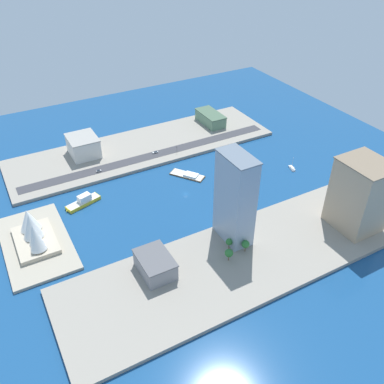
{
  "coord_description": "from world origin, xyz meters",
  "views": [
    {
      "loc": [
        -231.64,
        122.1,
        186.45
      ],
      "look_at": [
        -6.34,
        -2.19,
        4.97
      ],
      "focal_mm": 38.89,
      "sensor_mm": 36.0,
      "label": 1
    }
  ],
  "objects_px": {
    "tower_tall_glass": "(235,199)",
    "warehouse_low_gray": "(155,264)",
    "van_white": "(155,152)",
    "traffic_light_waterfront": "(177,149)",
    "barge_flat_brown": "(188,175)",
    "sailboat_small_white": "(292,168)",
    "terminal_long_green": "(210,118)",
    "apartment_midrise_tan": "(360,195)",
    "hotel_broad_white": "(83,146)",
    "ferry_yellow_fast": "(83,201)",
    "sedan_silver": "(99,171)",
    "patrol_launch_navy": "(224,188)",
    "opera_landmark": "(33,231)"
  },
  "relations": [
    {
      "from": "terminal_long_green",
      "to": "traffic_light_waterfront",
      "type": "distance_m",
      "value": 68.08
    },
    {
      "from": "ferry_yellow_fast",
      "to": "terminal_long_green",
      "type": "height_order",
      "value": "terminal_long_green"
    },
    {
      "from": "terminal_long_green",
      "to": "apartment_midrise_tan",
      "type": "height_order",
      "value": "apartment_midrise_tan"
    },
    {
      "from": "hotel_broad_white",
      "to": "patrol_launch_navy",
      "type": "bearing_deg",
      "value": -141.72
    },
    {
      "from": "terminal_long_green",
      "to": "warehouse_low_gray",
      "type": "xyz_separation_m",
      "value": [
        -158.69,
        133.59,
        0.35
      ]
    },
    {
      "from": "sailboat_small_white",
      "to": "traffic_light_waterfront",
      "type": "xyz_separation_m",
      "value": [
        66.75,
        74.82,
        6.03
      ]
    },
    {
      "from": "ferry_yellow_fast",
      "to": "van_white",
      "type": "height_order",
      "value": "ferry_yellow_fast"
    },
    {
      "from": "traffic_light_waterfront",
      "to": "patrol_launch_navy",
      "type": "bearing_deg",
      "value": -172.63
    },
    {
      "from": "patrol_launch_navy",
      "to": "opera_landmark",
      "type": "relative_size",
      "value": 0.4
    },
    {
      "from": "patrol_launch_navy",
      "to": "traffic_light_waterfront",
      "type": "bearing_deg",
      "value": 7.37
    },
    {
      "from": "barge_flat_brown",
      "to": "sailboat_small_white",
      "type": "bearing_deg",
      "value": -111.68
    },
    {
      "from": "van_white",
      "to": "traffic_light_waterfront",
      "type": "relative_size",
      "value": 0.79
    },
    {
      "from": "tower_tall_glass",
      "to": "sedan_silver",
      "type": "relative_size",
      "value": 14.52
    },
    {
      "from": "hotel_broad_white",
      "to": "tower_tall_glass",
      "type": "bearing_deg",
      "value": -160.76
    },
    {
      "from": "hotel_broad_white",
      "to": "warehouse_low_gray",
      "type": "relative_size",
      "value": 1.1
    },
    {
      "from": "ferry_yellow_fast",
      "to": "terminal_long_green",
      "type": "bearing_deg",
      "value": -65.89
    },
    {
      "from": "warehouse_low_gray",
      "to": "terminal_long_green",
      "type": "bearing_deg",
      "value": -40.09
    },
    {
      "from": "barge_flat_brown",
      "to": "traffic_light_waterfront",
      "type": "distance_m",
      "value": 35.42
    },
    {
      "from": "van_white",
      "to": "sedan_silver",
      "type": "height_order",
      "value": "van_white"
    },
    {
      "from": "apartment_midrise_tan",
      "to": "opera_landmark",
      "type": "distance_m",
      "value": 215.21
    },
    {
      "from": "sailboat_small_white",
      "to": "van_white",
      "type": "relative_size",
      "value": 2.17
    },
    {
      "from": "terminal_long_green",
      "to": "warehouse_low_gray",
      "type": "height_order",
      "value": "warehouse_low_gray"
    },
    {
      "from": "ferry_yellow_fast",
      "to": "van_white",
      "type": "xyz_separation_m",
      "value": [
        39.36,
        -77.12,
        1.09
      ]
    },
    {
      "from": "sedan_silver",
      "to": "barge_flat_brown",
      "type": "bearing_deg",
      "value": -120.87
    },
    {
      "from": "terminal_long_green",
      "to": "hotel_broad_white",
      "type": "relative_size",
      "value": 1.22
    },
    {
      "from": "sailboat_small_white",
      "to": "opera_landmark",
      "type": "distance_m",
      "value": 209.66
    },
    {
      "from": "van_white",
      "to": "traffic_light_waterfront",
      "type": "height_order",
      "value": "traffic_light_waterfront"
    },
    {
      "from": "sedan_silver",
      "to": "sailboat_small_white",
      "type": "bearing_deg",
      "value": -115.87
    },
    {
      "from": "patrol_launch_navy",
      "to": "apartment_midrise_tan",
      "type": "bearing_deg",
      "value": -147.21
    },
    {
      "from": "patrol_launch_navy",
      "to": "opera_landmark",
      "type": "xyz_separation_m",
      "value": [
        7.91,
        142.74,
        9.16
      ]
    },
    {
      "from": "hotel_broad_white",
      "to": "sedan_silver",
      "type": "distance_m",
      "value": 34.52
    },
    {
      "from": "barge_flat_brown",
      "to": "hotel_broad_white",
      "type": "bearing_deg",
      "value": 42.26
    },
    {
      "from": "tower_tall_glass",
      "to": "warehouse_low_gray",
      "type": "bearing_deg",
      "value": 94.55
    },
    {
      "from": "tower_tall_glass",
      "to": "van_white",
      "type": "height_order",
      "value": "tower_tall_glass"
    },
    {
      "from": "apartment_midrise_tan",
      "to": "traffic_light_waterfront",
      "type": "relative_size",
      "value": 7.63
    },
    {
      "from": "sailboat_small_white",
      "to": "van_white",
      "type": "distance_m",
      "value": 119.07
    },
    {
      "from": "barge_flat_brown",
      "to": "tower_tall_glass",
      "type": "distance_m",
      "value": 89.42
    },
    {
      "from": "hotel_broad_white",
      "to": "ferry_yellow_fast",
      "type": "bearing_deg",
      "value": 162.18
    },
    {
      "from": "barge_flat_brown",
      "to": "sailboat_small_white",
      "type": "distance_m",
      "value": 88.2
    },
    {
      "from": "patrol_launch_navy",
      "to": "apartment_midrise_tan",
      "type": "height_order",
      "value": "apartment_midrise_tan"
    },
    {
      "from": "ferry_yellow_fast",
      "to": "sailboat_small_white",
      "type": "relative_size",
      "value": 2.57
    },
    {
      "from": "barge_flat_brown",
      "to": "hotel_broad_white",
      "type": "distance_m",
      "value": 97.27
    },
    {
      "from": "ferry_yellow_fast",
      "to": "sedan_silver",
      "type": "relative_size",
      "value": 6.69
    },
    {
      "from": "tower_tall_glass",
      "to": "sailboat_small_white",
      "type": "bearing_deg",
      "value": -61.86
    },
    {
      "from": "barge_flat_brown",
      "to": "warehouse_low_gray",
      "type": "distance_m",
      "value": 111.75
    },
    {
      "from": "ferry_yellow_fast",
      "to": "barge_flat_brown",
      "type": "distance_m",
      "value": 86.86
    },
    {
      "from": "tower_tall_glass",
      "to": "warehouse_low_gray",
      "type": "relative_size",
      "value": 2.36
    },
    {
      "from": "patrol_launch_navy",
      "to": "barge_flat_brown",
      "type": "relative_size",
      "value": 0.55
    },
    {
      "from": "barge_flat_brown",
      "to": "sedan_silver",
      "type": "height_order",
      "value": "sedan_silver"
    },
    {
      "from": "opera_landmark",
      "to": "barge_flat_brown",
      "type": "bearing_deg",
      "value": -79.94
    }
  ]
}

